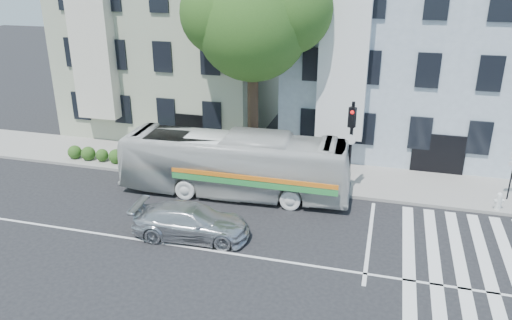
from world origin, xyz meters
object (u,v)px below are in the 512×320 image
at_px(fire_hydrant, 499,201).
at_px(sedan, 191,222).
at_px(traffic_signal, 351,137).
at_px(bus, 234,164).

bearing_deg(fire_hydrant, sedan, -155.70).
bearing_deg(fire_hydrant, traffic_signal, 179.86).
height_order(sedan, traffic_signal, traffic_signal).
xyz_separation_m(bus, traffic_signal, (5.17, 1.20, 1.42)).
relative_size(bus, fire_hydrant, 13.36).
height_order(bus, sedan, bus).
relative_size(sedan, traffic_signal, 1.03).
xyz_separation_m(sedan, traffic_signal, (5.61, 5.51, 2.24)).
height_order(traffic_signal, fire_hydrant, traffic_signal).
bearing_deg(traffic_signal, bus, -147.01).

